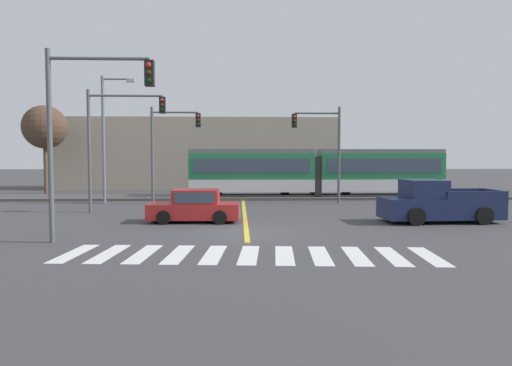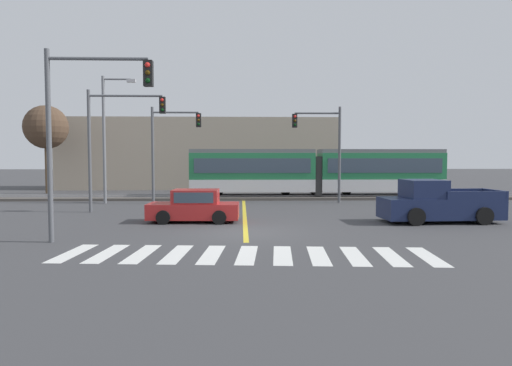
{
  "view_description": "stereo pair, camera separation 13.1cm",
  "coord_description": "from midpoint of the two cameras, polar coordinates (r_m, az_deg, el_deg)",
  "views": [
    {
      "loc": [
        -0.31,
        -18.21,
        3.01
      ],
      "look_at": [
        0.65,
        6.91,
        1.6
      ],
      "focal_mm": 32.0,
      "sensor_mm": 36.0,
      "label": 1
    },
    {
      "loc": [
        -0.18,
        -18.22,
        3.01
      ],
      "look_at": [
        0.65,
        6.91,
        1.6
      ],
      "focal_mm": 32.0,
      "sensor_mm": 36.0,
      "label": 2
    }
  ],
  "objects": [
    {
      "name": "crosswalk_stripe_8",
      "position": [
        14.45,
        12.17,
        -8.87
      ],
      "size": [
        0.78,
        2.84,
        0.01
      ],
      "primitive_type": "cube",
      "rotation": [
        0.0,
        0.0,
        -0.08
      ],
      "color": "silver",
      "rests_on": "ground"
    },
    {
      "name": "traffic_light_far_left",
      "position": [
        30.38,
        -11.04,
        5.3
      ],
      "size": [
        3.25,
        0.38,
        6.29
      ],
      "color": "#515459",
      "rests_on": "ground"
    },
    {
      "name": "track_bed",
      "position": [
        33.7,
        -1.76,
        -1.76
      ],
      "size": [
        120.0,
        4.0,
        0.18
      ],
      "primitive_type": "cube",
      "color": "#4C4742",
      "rests_on": "ground"
    },
    {
      "name": "crosswalk_stripe_0",
      "position": [
        15.59,
        -22.0,
        -8.14
      ],
      "size": [
        0.78,
        2.84,
        0.01
      ],
      "primitive_type": "cube",
      "rotation": [
        0.0,
        0.0,
        -0.08
      ],
      "color": "silver",
      "rests_on": "ground"
    },
    {
      "name": "crosswalk_stripe_4",
      "position": [
        14.37,
        -5.6,
        -8.88
      ],
      "size": [
        0.78,
        2.84,
        0.01
      ],
      "primitive_type": "cube",
      "rotation": [
        0.0,
        0.0,
        -0.08
      ],
      "color": "silver",
      "rests_on": "ground"
    },
    {
      "name": "building_backdrop_far",
      "position": [
        45.2,
        -7.15,
        3.64
      ],
      "size": [
        26.33,
        6.0,
        6.73
      ],
      "primitive_type": "cube",
      "color": "tan",
      "rests_on": "ground"
    },
    {
      "name": "bare_tree_far_west",
      "position": [
        41.99,
        -24.99,
        6.32
      ],
      "size": [
        3.6,
        3.6,
        7.34
      ],
      "color": "brown",
      "rests_on": "ground"
    },
    {
      "name": "ground_plane",
      "position": [
        18.46,
        -1.4,
        -6.17
      ],
      "size": [
        200.0,
        200.0,
        0.0
      ],
      "primitive_type": "plane",
      "color": "#3D3D3F"
    },
    {
      "name": "street_lamp_west",
      "position": [
        31.37,
        -18.3,
        6.16
      ],
      "size": [
        2.2,
        0.28,
        8.28
      ],
      "color": "slate",
      "rests_on": "ground"
    },
    {
      "name": "sedan_crossing",
      "position": [
        21.51,
        -7.87,
        -2.99
      ],
      "size": [
        4.25,
        2.02,
        1.52
      ],
      "color": "#B22323",
      "rests_on": "ground"
    },
    {
      "name": "crosswalk_stripe_9",
      "position": [
        14.68,
        16.46,
        -8.74
      ],
      "size": [
        0.78,
        2.84,
        0.01
      ],
      "primitive_type": "cube",
      "rotation": [
        0.0,
        0.0,
        -0.08
      ],
      "color": "silver",
      "rests_on": "ground"
    },
    {
      "name": "rail_near",
      "position": [
        32.97,
        -1.75,
        -1.63
      ],
      "size": [
        120.0,
        0.08,
        0.1
      ],
      "primitive_type": "cube",
      "color": "#939399",
      "rests_on": "track_bed"
    },
    {
      "name": "traffic_light_far_right",
      "position": [
        30.62,
        8.34,
        5.32
      ],
      "size": [
        3.25,
        0.38,
        6.36
      ],
      "color": "#515459",
      "rests_on": "ground"
    },
    {
      "name": "light_rail_tram",
      "position": [
        34.05,
        7.34,
        1.57
      ],
      "size": [
        18.5,
        2.64,
        3.43
      ],
      "color": "silver",
      "rests_on": "track_bed"
    },
    {
      "name": "traffic_light_near_left",
      "position": [
        17.26,
        -21.01,
        7.93
      ],
      "size": [
        3.75,
        0.38,
        6.79
      ],
      "color": "#515459",
      "rests_on": "ground"
    },
    {
      "name": "crosswalk_stripe_10",
      "position": [
        14.98,
        20.59,
        -8.57
      ],
      "size": [
        0.78,
        2.84,
        0.01
      ],
      "primitive_type": "cube",
      "rotation": [
        0.0,
        0.0,
        -0.08
      ],
      "color": "silver",
      "rests_on": "ground"
    },
    {
      "name": "crosswalk_stripe_2",
      "position": [
        14.83,
        -14.14,
        -8.58
      ],
      "size": [
        0.78,
        2.84,
        0.01
      ],
      "primitive_type": "cube",
      "rotation": [
        0.0,
        0.0,
        -0.08
      ],
      "color": "silver",
      "rests_on": "ground"
    },
    {
      "name": "lane_centre_line",
      "position": [
        23.95,
        -1.58,
        -4.0
      ],
      "size": [
        0.2,
        15.63,
        0.01
      ],
      "primitive_type": "cube",
      "color": "gold",
      "rests_on": "ground"
    },
    {
      "name": "crosswalk_stripe_5",
      "position": [
        14.27,
        -1.16,
        -8.96
      ],
      "size": [
        0.78,
        2.84,
        0.01
      ],
      "primitive_type": "cube",
      "rotation": [
        0.0,
        0.0,
        -0.08
      ],
      "color": "silver",
      "rests_on": "ground"
    },
    {
      "name": "rail_far",
      "position": [
        34.41,
        -1.77,
        -1.43
      ],
      "size": [
        120.0,
        0.08,
        0.1
      ],
      "primitive_type": "cube",
      "color": "#939399",
      "rests_on": "track_bed"
    },
    {
      "name": "pickup_truck",
      "position": [
        22.81,
        21.56,
        -2.47
      ],
      "size": [
        5.48,
        2.41,
        1.98
      ],
      "color": "#192347",
      "rests_on": "ground"
    },
    {
      "name": "traffic_light_mid_left",
      "position": [
        26.22,
        -17.46,
        6.27
      ],
      "size": [
        4.25,
        0.38,
        6.69
      ],
      "color": "#515459",
      "rests_on": "ground"
    },
    {
      "name": "crosswalk_stripe_1",
      "position": [
        15.18,
        -18.17,
        -8.38
      ],
      "size": [
        0.78,
        2.84,
        0.01
      ],
      "primitive_type": "cube",
      "rotation": [
        0.0,
        0.0,
        -0.08
      ],
      "color": "silver",
      "rests_on": "ground"
    },
    {
      "name": "crosswalk_stripe_3",
      "position": [
        14.56,
        -9.94,
        -8.75
      ],
      "size": [
        0.78,
        2.84,
        0.01
      ],
      "primitive_type": "cube",
      "rotation": [
        0.0,
        0.0,
        -0.08
      ],
      "color": "silver",
      "rests_on": "ground"
    },
    {
      "name": "crosswalk_stripe_6",
      "position": [
        14.24,
        3.31,
        -8.98
      ],
      "size": [
        0.78,
        2.84,
        0.01
      ],
      "primitive_type": "cube",
      "rotation": [
        0.0,
        0.0,
        -0.08
      ],
      "color": "silver",
      "rests_on": "ground"
    },
    {
      "name": "crosswalk_stripe_7",
      "position": [
        14.31,
        7.78,
        -8.95
      ],
      "size": [
        0.78,
        2.84,
        0.01
      ],
      "primitive_type": "cube",
      "rotation": [
        0.0,
        0.0,
        -0.08
      ],
      "color": "silver",
      "rests_on": "ground"
    }
  ]
}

